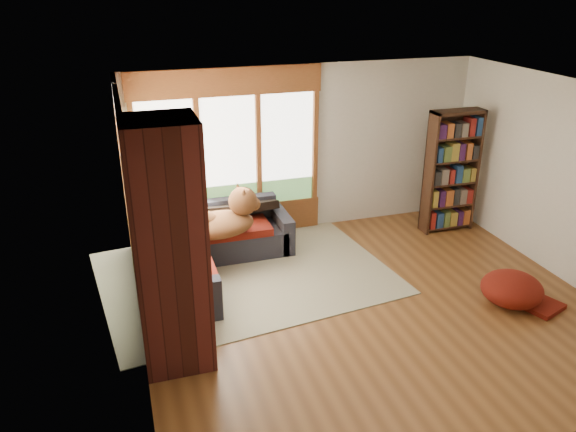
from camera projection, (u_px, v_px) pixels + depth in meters
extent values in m
plane|color=brown|center=(370.00, 304.00, 6.99)|extent=(5.50, 5.50, 0.00)
plane|color=white|center=(383.00, 95.00, 5.97)|extent=(5.50, 5.50, 0.00)
cube|color=silver|center=(305.00, 149.00, 8.67)|extent=(5.50, 0.04, 2.60)
cube|color=silver|center=(519.00, 326.00, 4.29)|extent=(5.50, 0.04, 2.60)
cube|color=silver|center=(131.00, 239.00, 5.72)|extent=(0.04, 5.00, 2.60)
cube|color=silver|center=(570.00, 184.00, 7.24)|extent=(0.04, 5.00, 2.60)
cube|color=brown|center=(229.00, 154.00, 8.30)|extent=(2.82, 0.10, 1.90)
cube|color=white|center=(229.00, 154.00, 8.30)|extent=(2.54, 0.09, 1.62)
cube|color=brown|center=(128.00, 194.00, 6.76)|extent=(0.10, 2.62, 1.90)
cube|color=white|center=(128.00, 194.00, 6.76)|extent=(0.09, 2.36, 1.62)
cube|color=#90A06C|center=(123.00, 143.00, 7.34)|extent=(0.03, 0.72, 0.90)
cube|color=#471914|center=(169.00, 249.00, 5.51)|extent=(0.70, 0.70, 2.60)
cube|color=#23232A|center=(209.00, 239.00, 8.25)|extent=(2.20, 0.90, 0.42)
cube|color=#23232A|center=(203.00, 205.00, 8.40)|extent=(2.20, 0.20, 0.38)
cube|color=#23232A|center=(274.00, 225.00, 8.49)|extent=(0.20, 0.90, 0.60)
cube|color=maroon|center=(202.00, 226.00, 8.01)|extent=(1.90, 0.66, 0.12)
cube|color=#23232A|center=(169.00, 265.00, 7.50)|extent=(0.90, 2.20, 0.42)
cube|color=#23232A|center=(139.00, 241.00, 7.25)|extent=(0.20, 2.20, 0.38)
cube|color=#23232A|center=(178.00, 296.00, 6.59)|extent=(0.90, 0.20, 0.60)
cube|color=maroon|center=(180.00, 257.00, 7.12)|extent=(0.66, 1.20, 0.12)
cube|color=maroon|center=(171.00, 228.00, 7.96)|extent=(0.66, 0.66, 0.12)
cube|color=silver|center=(244.00, 273.00, 7.72)|extent=(4.09, 3.31, 0.01)
cube|color=#391F13|center=(473.00, 169.00, 8.82)|extent=(0.04, 0.28, 1.93)
cube|color=#391F13|center=(429.00, 174.00, 8.61)|extent=(0.04, 0.28, 1.93)
cube|color=#391F13|center=(447.00, 169.00, 8.83)|extent=(0.83, 0.02, 1.93)
cube|color=#391F13|center=(445.00, 225.00, 9.07)|extent=(0.75, 0.26, 0.03)
cube|color=#391F13|center=(447.00, 204.00, 8.93)|extent=(0.75, 0.26, 0.03)
cube|color=#391F13|center=(450.00, 182.00, 8.78)|extent=(0.75, 0.26, 0.03)
cube|color=#391F13|center=(453.00, 160.00, 8.64)|extent=(0.75, 0.26, 0.03)
cube|color=#391F13|center=(456.00, 137.00, 8.49)|extent=(0.75, 0.26, 0.03)
cube|color=#391F13|center=(458.00, 113.00, 8.35)|extent=(0.75, 0.26, 0.03)
cube|color=#726659|center=(452.00, 172.00, 8.70)|extent=(0.71, 0.20, 1.77)
ellipsoid|color=maroon|center=(512.00, 288.00, 6.93)|extent=(0.97, 0.97, 0.41)
ellipsoid|color=brown|center=(218.00, 216.00, 7.57)|extent=(1.05, 0.75, 0.33)
sphere|color=brown|center=(243.00, 201.00, 7.65)|extent=(0.44, 0.44, 0.40)
cone|color=brown|center=(238.00, 191.00, 7.56)|extent=(0.16, 0.16, 0.17)
ellipsoid|color=#302516|center=(166.00, 233.00, 7.18)|extent=(0.60, 0.85, 0.27)
sphere|color=#302516|center=(160.00, 216.00, 7.37)|extent=(0.36, 0.36, 0.32)
cone|color=#302516|center=(160.00, 208.00, 7.27)|extent=(0.13, 0.13, 0.14)
cube|color=black|center=(250.00, 192.00, 8.40)|extent=(0.45, 0.12, 0.45)
cube|color=black|center=(211.00, 196.00, 8.23)|extent=(0.45, 0.12, 0.45)
cube|color=black|center=(148.00, 215.00, 7.57)|extent=(0.45, 0.12, 0.45)
cube|color=black|center=(156.00, 250.00, 6.61)|extent=(0.45, 0.12, 0.45)
cube|color=maroon|center=(169.00, 201.00, 8.07)|extent=(0.42, 0.12, 0.42)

